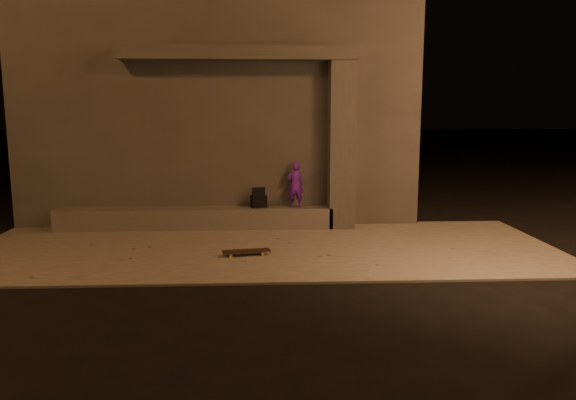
{
  "coord_description": "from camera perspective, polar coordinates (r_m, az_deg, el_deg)",
  "views": [
    {
      "loc": [
        -0.07,
        -8.39,
        2.67
      ],
      "look_at": [
        0.45,
        2.0,
        0.94
      ],
      "focal_mm": 35.0,
      "sensor_mm": 36.0,
      "label": 1
    }
  ],
  "objects": [
    {
      "name": "sidewalk",
      "position": [
        10.72,
        -2.41,
        -4.88
      ],
      "size": [
        11.0,
        4.4,
        0.04
      ],
      "primitive_type": "cube",
      "color": "#625E56",
      "rests_on": "ground"
    },
    {
      "name": "ledge",
      "position": [
        12.45,
        -9.41,
        -1.82
      ],
      "size": [
        6.0,
        0.55,
        0.45
      ],
      "primitive_type": "cube",
      "color": "#57544E",
      "rests_on": "sidewalk"
    },
    {
      "name": "column",
      "position": [
        12.29,
        5.45,
        5.52
      ],
      "size": [
        0.55,
        0.55,
        3.6
      ],
      "primitive_type": "cube",
      "color": "#3D3B38",
      "rests_on": "sidewalk"
    },
    {
      "name": "skateboard",
      "position": [
        10.11,
        -4.26,
        -5.21
      ],
      "size": [
        0.88,
        0.36,
        0.09
      ],
      "rotation": [
        0.0,
        0.0,
        0.17
      ],
      "color": "black",
      "rests_on": "sidewalk"
    },
    {
      "name": "building",
      "position": [
        14.91,
        -6.52,
        9.13
      ],
      "size": [
        9.0,
        5.1,
        5.22
      ],
      "color": "#3D3B38",
      "rests_on": "ground"
    },
    {
      "name": "ground",
      "position": [
        8.8,
        -2.3,
        -8.22
      ],
      "size": [
        120.0,
        120.0,
        0.0
      ],
      "primitive_type": "plane",
      "color": "black",
      "rests_on": "ground"
    },
    {
      "name": "skateboarder",
      "position": [
        12.28,
        0.74,
        1.57
      ],
      "size": [
        0.38,
        0.26,
        1.0
      ],
      "primitive_type": "imported",
      "rotation": [
        0.0,
        0.0,
        3.19
      ],
      "color": "#5719A2",
      "rests_on": "ledge"
    },
    {
      "name": "backpack",
      "position": [
        12.3,
        -3.0,
        -0.03
      ],
      "size": [
        0.38,
        0.3,
        0.46
      ],
      "rotation": [
        0.0,
        0.0,
        0.31
      ],
      "color": "black",
      "rests_on": "ledge"
    },
    {
      "name": "canopy",
      "position": [
        12.25,
        -5.03,
        14.6
      ],
      "size": [
        5.0,
        0.7,
        0.28
      ],
      "primitive_type": "cube",
      "color": "#3D3B38",
      "rests_on": "column"
    }
  ]
}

